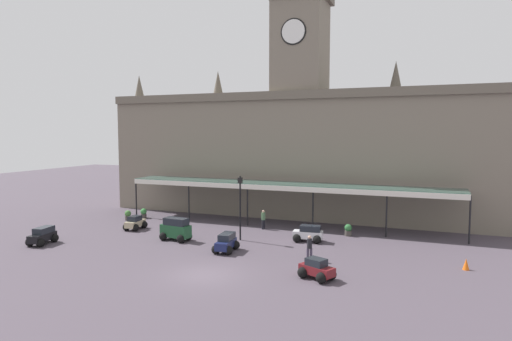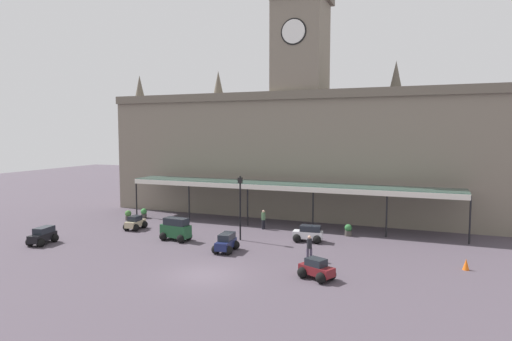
{
  "view_description": "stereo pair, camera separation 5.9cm",
  "coord_description": "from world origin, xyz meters",
  "views": [
    {
      "loc": [
        12.22,
        -22.65,
        8.39
      ],
      "look_at": [
        0.0,
        8.28,
        5.54
      ],
      "focal_mm": 31.1,
      "sensor_mm": 36.0,
      "label": 1
    },
    {
      "loc": [
        12.28,
        -22.63,
        8.39
      ],
      "look_at": [
        0.0,
        8.28,
        5.54
      ],
      "focal_mm": 31.1,
      "sensor_mm": 36.0,
      "label": 2
    }
  ],
  "objects": [
    {
      "name": "ground_plane",
      "position": [
        0.0,
        0.0,
        0.0
      ],
      "size": [
        140.0,
        140.0,
        0.0
      ],
      "primitive_type": "plane",
      "color": "#4A414B"
    },
    {
      "name": "station_building",
      "position": [
        0.0,
        20.14,
        7.1
      ],
      "size": [
        40.15,
        5.73,
        22.08
      ],
      "color": "slate",
      "rests_on": "ground"
    },
    {
      "name": "entrance_canopy",
      "position": [
        0.0,
        15.1,
        3.69
      ],
      "size": [
        30.38,
        3.26,
        3.84
      ],
      "color": "#38564C",
      "rests_on": "ground"
    },
    {
      "name": "car_white_estate",
      "position": [
        3.64,
        10.04,
        0.56
      ],
      "size": [
        2.33,
        1.69,
        1.27
      ],
      "color": "silver",
      "rests_on": "ground"
    },
    {
      "name": "car_maroon_sedan",
      "position": [
        6.34,
        1.73,
        0.5
      ],
      "size": [
        2.23,
        2.0,
        1.19
      ],
      "color": "maroon",
      "rests_on": "ground"
    },
    {
      "name": "car_navy_estate",
      "position": [
        -1.04,
        5.15,
        0.56
      ],
      "size": [
        1.69,
        2.33,
        1.27
      ],
      "color": "#19214C",
      "rests_on": "ground"
    },
    {
      "name": "car_green_van",
      "position": [
        -6.08,
        6.64,
        0.81
      ],
      "size": [
        2.49,
        1.77,
        1.77
      ],
      "color": "#1E512D",
      "rests_on": "ground"
    },
    {
      "name": "car_black_estate",
      "position": [
        -14.81,
        1.95,
        0.56
      ],
      "size": [
        1.77,
        2.36,
        1.27
      ],
      "color": "black",
      "rests_on": "ground"
    },
    {
      "name": "car_beige_sedan",
      "position": [
        -11.46,
        8.73,
        0.5
      ],
      "size": [
        1.61,
        2.1,
        1.19
      ],
      "color": "tan",
      "rests_on": "ground"
    },
    {
      "name": "pedestrian_beside_cars",
      "position": [
        5.01,
        5.15,
        0.91
      ],
      "size": [
        0.38,
        0.34,
        1.67
      ],
      "color": "#3F384C",
      "rests_on": "ground"
    },
    {
      "name": "pedestrian_near_entrance",
      "position": [
        -1.16,
        12.95,
        0.91
      ],
      "size": [
        0.34,
        0.38,
        1.67
      ],
      "color": "black",
      "rests_on": "ground"
    },
    {
      "name": "victorian_lamppost",
      "position": [
        -1.44,
        8.57,
        3.13
      ],
      "size": [
        0.3,
        0.3,
        5.05
      ],
      "color": "black",
      "rests_on": "ground"
    },
    {
      "name": "traffic_cone",
      "position": [
        14.45,
        6.75,
        0.35
      ],
      "size": [
        0.4,
        0.4,
        0.7
      ],
      "primitive_type": "cone",
      "color": "orange",
      "rests_on": "ground"
    },
    {
      "name": "planter_near_kerb",
      "position": [
        6.17,
        13.12,
        0.49
      ],
      "size": [
        0.6,
        0.6,
        0.96
      ],
      "color": "#47423D",
      "rests_on": "ground"
    },
    {
      "name": "planter_by_canopy",
      "position": [
        -14.6,
        11.81,
        0.49
      ],
      "size": [
        0.6,
        0.6,
        0.96
      ],
      "color": "#47423D",
      "rests_on": "ground"
    },
    {
      "name": "planter_forecourt_centre",
      "position": [
        -13.86,
        13.27,
        0.49
      ],
      "size": [
        0.6,
        0.6,
        0.96
      ],
      "color": "#47423D",
      "rests_on": "ground"
    }
  ]
}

